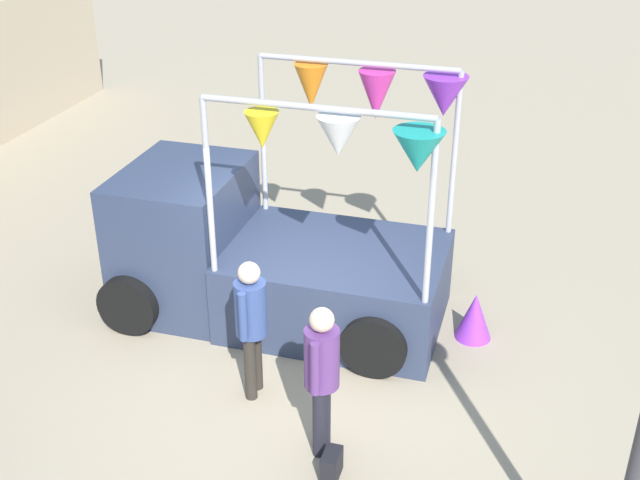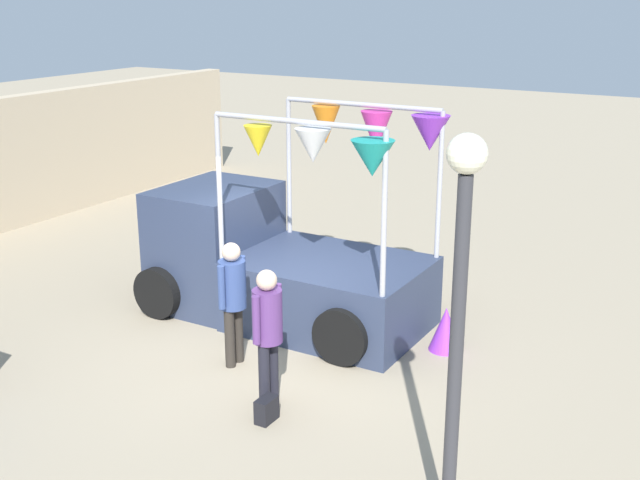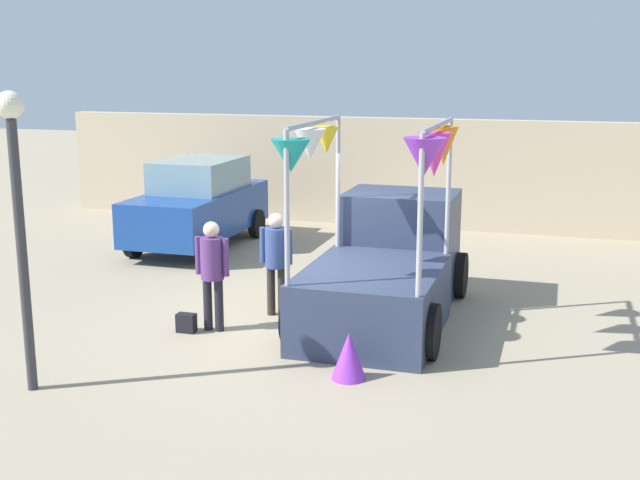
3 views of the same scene
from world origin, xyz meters
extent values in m
plane|color=gray|center=(0.00, 0.00, 0.00)|extent=(60.00, 60.00, 0.00)
cube|color=#2D3851|center=(1.02, -0.24, 0.50)|extent=(1.90, 2.60, 1.00)
cube|color=#2D3851|center=(1.02, 1.76, 0.90)|extent=(1.80, 1.40, 1.80)
cube|color=#8CB2C6|center=(1.02, 1.76, 1.35)|extent=(1.76, 1.37, 0.60)
cylinder|color=black|center=(0.07, 2.11, 0.38)|extent=(0.22, 0.76, 0.76)
cylinder|color=black|center=(1.97, 2.11, 0.38)|extent=(0.22, 0.76, 0.76)
cylinder|color=black|center=(0.07, -0.94, 0.38)|extent=(0.22, 0.76, 0.76)
cylinder|color=black|center=(1.97, -0.94, 0.38)|extent=(0.22, 0.76, 0.76)
cylinder|color=#A5A5AD|center=(0.15, 0.98, 2.03)|extent=(0.07, 0.07, 2.05)
cylinder|color=#A5A5AD|center=(1.89, 0.98, 2.03)|extent=(0.07, 0.07, 2.05)
cylinder|color=#A5A5AD|center=(0.15, -1.46, 2.03)|extent=(0.07, 0.07, 2.05)
cylinder|color=#A5A5AD|center=(1.89, -1.46, 2.03)|extent=(0.07, 0.07, 2.05)
cylinder|color=#A5A5AD|center=(0.15, -0.24, 3.05)|extent=(0.07, 2.44, 0.07)
cylinder|color=#A5A5AD|center=(1.89, -0.24, 3.05)|extent=(0.07, 2.44, 0.07)
cone|color=teal|center=(0.15, -1.29, 2.70)|extent=(0.56, 0.56, 0.43)
cone|color=purple|center=(1.89, -1.29, 2.74)|extent=(0.61, 0.61, 0.48)
cone|color=white|center=(0.15, -0.48, 2.78)|extent=(0.63, 0.63, 0.42)
cone|color=#D83399|center=(1.89, -0.48, 2.69)|extent=(0.48, 0.48, 0.59)
cone|color=yellow|center=(0.15, 0.34, 2.76)|extent=(0.38, 0.38, 0.40)
cone|color=orange|center=(1.89, 0.34, 2.72)|extent=(0.59, 0.59, 0.56)
cylinder|color=black|center=(-1.36, -0.72, 0.39)|extent=(0.13, 0.13, 0.78)
cylinder|color=black|center=(-1.18, -0.72, 0.39)|extent=(0.13, 0.13, 0.78)
cylinder|color=#593372|center=(-1.27, -0.72, 1.10)|extent=(0.34, 0.34, 0.62)
sphere|color=beige|center=(-1.27, -0.72, 1.52)|extent=(0.24, 0.24, 0.24)
cylinder|color=#593372|center=(-1.49, -0.72, 1.13)|extent=(0.09, 0.09, 0.56)
cylinder|color=#593372|center=(-1.05, -0.72, 1.13)|extent=(0.09, 0.09, 0.56)
cylinder|color=#2D2823|center=(-0.72, 0.24, 0.39)|extent=(0.13, 0.13, 0.78)
cylinder|color=#2D2823|center=(-0.54, 0.24, 0.39)|extent=(0.13, 0.13, 0.78)
cylinder|color=#33477F|center=(-0.63, 0.24, 1.09)|extent=(0.34, 0.34, 0.62)
sphere|color=beige|center=(-0.63, 0.24, 1.51)|extent=(0.23, 0.23, 0.23)
cylinder|color=#33477F|center=(-0.85, 0.24, 1.12)|extent=(0.09, 0.09, 0.55)
cylinder|color=#33477F|center=(-0.41, 0.24, 1.12)|extent=(0.09, 0.09, 0.55)
cube|color=black|center=(-1.62, -0.92, 0.14)|extent=(0.28, 0.16, 0.28)
cylinder|color=#333338|center=(-2.46, -3.38, 1.63)|extent=(0.12, 0.12, 3.26)
sphere|color=#F2EDCC|center=(-2.46, -3.38, 3.42)|extent=(0.32, 0.32, 0.32)
cone|color=purple|center=(1.13, -1.94, 0.30)|extent=(0.61, 0.61, 0.60)
camera|label=1|loc=(-7.19, -2.43, 5.56)|focal=45.00mm
camera|label=2|loc=(-8.17, -5.41, 4.60)|focal=45.00mm
camera|label=3|loc=(3.54, -11.08, 3.87)|focal=45.00mm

